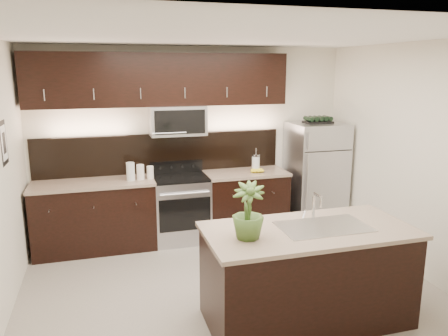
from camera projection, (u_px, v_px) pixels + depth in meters
name	position (u px, v px, depth m)	size (l,w,h in m)	color
ground	(233.00, 294.00, 4.74)	(4.50, 4.50, 0.00)	gray
room_walls	(224.00, 141.00, 4.30)	(4.52, 4.02, 2.71)	beige
counter_run	(166.00, 210.00, 6.10)	(3.51, 0.65, 0.94)	black
upper_fixtures	(163.00, 88.00, 5.87)	(3.49, 0.40, 1.66)	black
island	(307.00, 275.00, 4.17)	(1.96, 0.96, 0.94)	black
sink_faucet	(323.00, 225.00, 4.11)	(0.84, 0.50, 0.28)	silver
refrigerator	(315.00, 176.00, 6.57)	(0.78, 0.70, 1.61)	#B2B2B7
wine_rack	(318.00, 120.00, 6.38)	(0.40, 0.25, 0.10)	black
plant	(248.00, 211.00, 3.78)	(0.28, 0.28, 0.50)	#3D5C25
canisters	(138.00, 172.00, 5.83)	(0.36, 0.12, 0.24)	silver
french_press	(256.00, 163.00, 6.27)	(0.12, 0.12, 0.34)	silver
bananas	(253.00, 170.00, 6.25)	(0.20, 0.16, 0.06)	yellow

